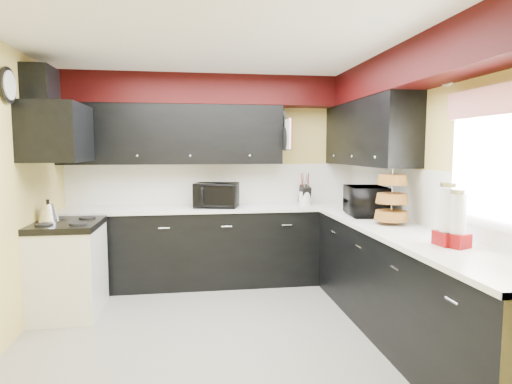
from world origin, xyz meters
The scene contains 34 objects.
ground centered at (0.00, 0.00, 0.00)m, with size 3.60×3.60×0.00m, color gray.
wall_back centered at (0.00, 1.80, 1.25)m, with size 3.60×0.06×2.50m, color #E0C666.
wall_right centered at (1.80, 0.00, 1.25)m, with size 0.06×3.60×2.50m, color #E0C666.
ceiling centered at (0.00, 0.00, 2.50)m, with size 3.60×3.60×0.06m, color white.
cab_back centered at (0.00, 1.50, 0.45)m, with size 3.60×0.60×0.90m, color black.
cab_right centered at (1.50, -0.30, 0.45)m, with size 0.60×3.00×0.90m, color black.
counter_back centered at (0.00, 1.50, 0.92)m, with size 3.62×0.64×0.04m, color white.
counter_right centered at (1.50, -0.30, 0.92)m, with size 0.64×3.02×0.04m, color white.
splash_back centered at (0.00, 1.79, 1.19)m, with size 3.60×0.02×0.50m, color white.
splash_right centered at (1.79, 0.00, 1.19)m, with size 0.02×3.60×0.50m, color white.
upper_back centered at (-0.50, 1.62, 1.80)m, with size 2.60×0.35×0.70m, color black.
upper_right centered at (1.62, 0.90, 1.80)m, with size 0.35×1.80×0.70m, color black.
soffit_back centered at (0.00, 1.62, 2.33)m, with size 3.60×0.36×0.35m, color black.
soffit_right centered at (1.62, -0.18, 2.33)m, with size 0.36×3.24×0.35m, color black.
stove centered at (-1.50, 0.75, 0.43)m, with size 0.60×0.75×0.86m, color white.
cooktop centered at (-1.50, 0.75, 0.89)m, with size 0.62×0.77×0.06m, color black.
hood centered at (-1.55, 0.75, 1.78)m, with size 0.50×0.78×0.55m, color black.
hood_duct centered at (-1.68, 0.75, 2.20)m, with size 0.24×0.40×0.40m, color black.
window centered at (1.79, -0.90, 1.55)m, with size 0.03×0.86×0.96m, color white, non-canonical shape.
valance centered at (1.73, -0.90, 1.95)m, with size 0.04×0.88×0.20m, color red.
pan_top centered at (0.82, 1.55, 2.00)m, with size 0.03×0.22×0.40m, color black, non-canonical shape.
pan_mid centered at (0.82, 1.42, 1.75)m, with size 0.03×0.28×0.46m, color black, non-canonical shape.
pan_low centered at (0.82, 1.68, 1.72)m, with size 0.03×0.24×0.42m, color black, non-canonical shape.
cut_board centered at (0.83, 1.30, 1.80)m, with size 0.03×0.26×0.35m, color white.
baskets centered at (1.52, 0.05, 1.18)m, with size 0.27×0.27×0.50m, color brown, non-canonical shape.
clock centered at (-1.77, 0.25, 2.15)m, with size 0.03×0.30×0.30m, color black, non-canonical shape.
deco_plate centered at (1.77, -0.35, 2.25)m, with size 0.03×0.24×0.24m, color white, non-canonical shape.
toaster_oven centered at (0.00, 1.45, 1.08)m, with size 0.50×0.41×0.29m, color black.
microwave centered at (1.51, 0.60, 1.09)m, with size 0.54×0.37×0.30m, color black.
utensil_crock centered at (1.10, 1.52, 1.02)m, with size 0.15×0.15×0.16m, color white.
knife_block centered at (1.10, 1.54, 1.06)m, with size 0.11×0.15×0.23m, color black.
kettle centered at (-1.68, 0.80, 1.01)m, with size 0.19×0.19×0.17m, color silver, non-canonical shape.
dispenser_a centered at (1.52, -0.83, 1.16)m, with size 0.16×0.16×0.43m, color #5B180A, non-canonical shape.
dispenser_b centered at (1.54, -0.90, 1.13)m, with size 0.14×0.14×0.38m, color #6F0007, non-canonical shape.
Camera 1 is at (-0.28, -3.60, 1.62)m, focal length 30.00 mm.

